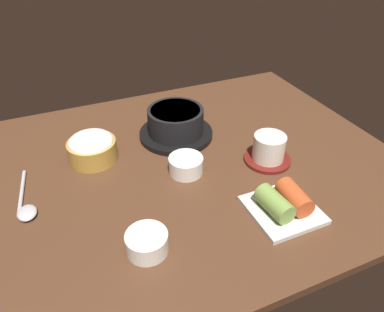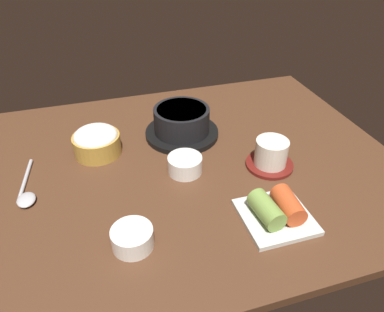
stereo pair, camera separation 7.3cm
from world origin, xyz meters
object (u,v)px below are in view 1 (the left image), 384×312
banchan_cup_center (188,164)px  tea_cup_with_saucer (269,150)px  kimchi_plate (284,204)px  side_bowl_near (147,242)px  stone_pot (176,124)px  spoon (25,206)px  rice_bowl (92,147)px

banchan_cup_center → tea_cup_with_saucer: bearing=-11.1°
kimchi_plate → side_bowl_near: size_ratio=1.74×
stone_pot → side_bowl_near: bearing=-118.9°
spoon → banchan_cup_center: bearing=-2.8°
stone_pot → tea_cup_with_saucer: stone_pot is taller
stone_pot → spoon: 39.28cm
stone_pot → banchan_cup_center: 15.25cm
kimchi_plate → rice_bowl: bearing=133.4°
stone_pot → spoon: bearing=-160.3°
stone_pot → tea_cup_with_saucer: (15.57, -18.50, -0.50)cm
rice_bowl → stone_pot: bearing=4.9°
stone_pot → spoon: (-36.87, -13.22, -3.02)cm
spoon → stone_pot: bearing=19.7°
stone_pot → tea_cup_with_saucer: 24.19cm
tea_cup_with_saucer → kimchi_plate: (-6.56, -15.45, -1.11)cm
rice_bowl → tea_cup_with_saucer: size_ratio=1.03×
tea_cup_with_saucer → banchan_cup_center: bearing=168.9°
stone_pot → side_bowl_near: size_ratio=2.54×
rice_bowl → kimchi_plate: size_ratio=0.86×
stone_pot → side_bowl_near: stone_pot is taller
tea_cup_with_saucer → banchan_cup_center: size_ratio=1.41×
rice_bowl → spoon: 19.45cm
tea_cup_with_saucer → side_bowl_near: bearing=-157.4°
stone_pot → kimchi_plate: (9.00, -33.95, -1.61)cm
tea_cup_with_saucer → banchan_cup_center: tea_cup_with_saucer is taller
tea_cup_with_saucer → kimchi_plate: bearing=-113.0°
kimchi_plate → side_bowl_near: (-26.93, 1.47, -0.05)cm
kimchi_plate → spoon: bearing=155.7°
stone_pot → banchan_cup_center: stone_pot is taller
side_bowl_near → kimchi_plate: bearing=-3.1°
tea_cup_with_saucer → side_bowl_near: tea_cup_with_saucer is taller
stone_pot → tea_cup_with_saucer: size_ratio=1.74×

